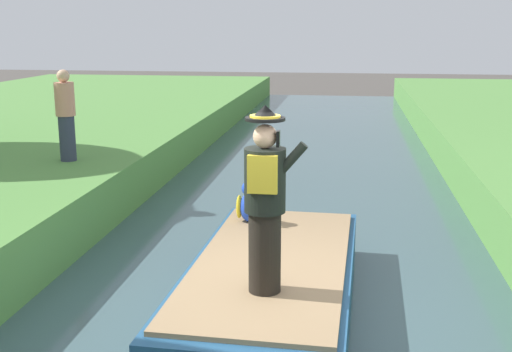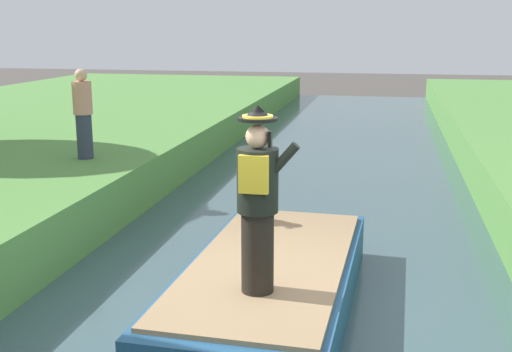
{
  "view_description": "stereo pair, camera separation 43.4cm",
  "coord_description": "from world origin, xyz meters",
  "px_view_note": "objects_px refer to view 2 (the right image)",
  "views": [
    {
      "loc": [
        0.79,
        -6.03,
        3.28
      ],
      "look_at": [
        -0.22,
        1.0,
        1.61
      ],
      "focal_mm": 45.0,
      "sensor_mm": 36.0,
      "label": 1
    },
    {
      "loc": [
        1.22,
        -5.95,
        3.28
      ],
      "look_at": [
        -0.22,
        1.0,
        1.61
      ],
      "focal_mm": 45.0,
      "sensor_mm": 36.0,
      "label": 2
    }
  ],
  "objects_px": {
    "boat": "(270,285)",
    "person_pirate": "(258,201)",
    "parrot_plush": "(255,204)",
    "person_bystander": "(83,114)"
  },
  "relations": [
    {
      "from": "parrot_plush",
      "to": "person_bystander",
      "type": "height_order",
      "value": "person_bystander"
    },
    {
      "from": "boat",
      "to": "person_bystander",
      "type": "xyz_separation_m",
      "value": [
        -4.08,
        3.77,
        1.35
      ]
    },
    {
      "from": "boat",
      "to": "person_bystander",
      "type": "distance_m",
      "value": 5.72
    },
    {
      "from": "person_pirate",
      "to": "parrot_plush",
      "type": "height_order",
      "value": "person_pirate"
    },
    {
      "from": "parrot_plush",
      "to": "person_bystander",
      "type": "xyz_separation_m",
      "value": [
        -3.62,
        2.4,
        0.8
      ]
    },
    {
      "from": "person_pirate",
      "to": "person_bystander",
      "type": "bearing_deg",
      "value": 131.33
    },
    {
      "from": "boat",
      "to": "person_pirate",
      "type": "bearing_deg",
      "value": -87.63
    },
    {
      "from": "boat",
      "to": "parrot_plush",
      "type": "xyz_separation_m",
      "value": [
        -0.46,
        1.36,
        0.55
      ]
    },
    {
      "from": "person_bystander",
      "to": "parrot_plush",
      "type": "bearing_deg",
      "value": -33.6
    },
    {
      "from": "boat",
      "to": "person_pirate",
      "type": "relative_size",
      "value": 2.3
    }
  ]
}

